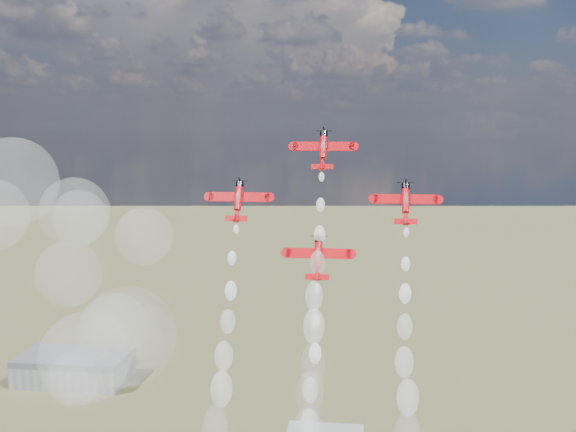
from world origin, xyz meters
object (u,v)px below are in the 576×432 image
(hangar, at_px, (74,368))
(plane_slot, at_px, (318,257))
(plane_lead, at_px, (323,149))
(plane_left, at_px, (238,200))
(plane_right, at_px, (406,202))

(hangar, distance_m, plane_slot, 231.54)
(hangar, distance_m, plane_lead, 231.78)
(plane_lead, distance_m, plane_left, 18.60)
(hangar, relative_size, plane_slot, 4.38)
(plane_left, bearing_deg, plane_right, 0.00)
(plane_lead, height_order, plane_right, plane_lead)
(plane_right, bearing_deg, plane_slot, -160.75)
(plane_left, bearing_deg, plane_slot, -19.25)
(plane_right, bearing_deg, hangar, 130.58)
(plane_right, xyz_separation_m, plane_slot, (-15.24, -5.32, -9.24))
(hangar, height_order, plane_right, plane_right)
(hangar, xyz_separation_m, plane_lead, (127.17, -160.94, 107.92))
(plane_left, bearing_deg, plane_lead, 19.25)
(hangar, distance_m, plane_left, 223.40)
(hangar, xyz_separation_m, plane_left, (111.93, -166.26, 98.67))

